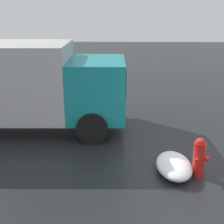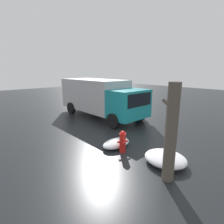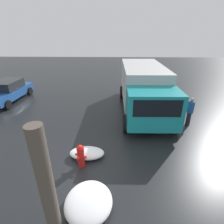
{
  "view_description": "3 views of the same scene",
  "coord_description": "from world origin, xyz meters",
  "px_view_note": "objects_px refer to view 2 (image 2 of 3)",
  "views": [
    {
      "loc": [
        1.85,
        6.44,
        3.69
      ],
      "look_at": [
        2.02,
        -1.78,
        0.94
      ],
      "focal_mm": 50.0,
      "sensor_mm": 36.0,
      "label": 1
    },
    {
      "loc": [
        -4.79,
        4.82,
        3.35
      ],
      "look_at": [
        2.61,
        -1.72,
        0.99
      ],
      "focal_mm": 28.0,
      "sensor_mm": 36.0,
      "label": 2
    },
    {
      "loc": [
        -5.13,
        -1.3,
        4.67
      ],
      "look_at": [
        2.78,
        -1.08,
        0.97
      ],
      "focal_mm": 28.0,
      "sensor_mm": 36.0,
      "label": 3
    }
  ],
  "objects_px": {
    "tree_trunk": "(171,133)",
    "pedestrian": "(141,105)",
    "fire_hydrant": "(123,141)",
    "delivery_truck": "(100,96)"
  },
  "relations": [
    {
      "from": "tree_trunk",
      "to": "pedestrian",
      "type": "relative_size",
      "value": 1.94
    },
    {
      "from": "fire_hydrant",
      "to": "pedestrian",
      "type": "xyz_separation_m",
      "value": [
        3.32,
        -5.17,
        0.38
      ]
    },
    {
      "from": "pedestrian",
      "to": "fire_hydrant",
      "type": "bearing_deg",
      "value": -93.73
    },
    {
      "from": "fire_hydrant",
      "to": "pedestrian",
      "type": "distance_m",
      "value": 6.16
    },
    {
      "from": "fire_hydrant",
      "to": "delivery_truck",
      "type": "bearing_deg",
      "value": 174.93
    },
    {
      "from": "tree_trunk",
      "to": "delivery_truck",
      "type": "relative_size",
      "value": 0.42
    },
    {
      "from": "fire_hydrant",
      "to": "tree_trunk",
      "type": "height_order",
      "value": "tree_trunk"
    },
    {
      "from": "tree_trunk",
      "to": "pedestrian",
      "type": "xyz_separation_m",
      "value": [
        5.61,
        -5.45,
        -0.68
      ]
    },
    {
      "from": "pedestrian",
      "to": "delivery_truck",
      "type": "bearing_deg",
      "value": -169.83
    },
    {
      "from": "fire_hydrant",
      "to": "pedestrian",
      "type": "bearing_deg",
      "value": 146.52
    }
  ]
}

